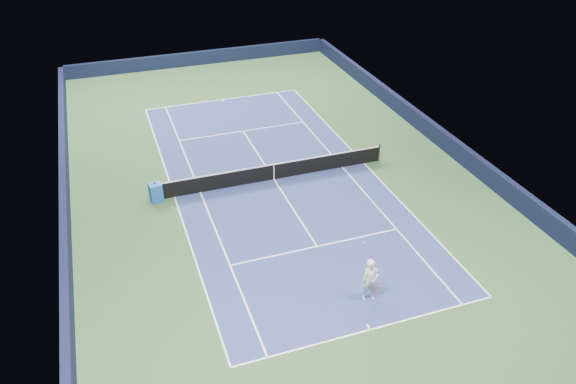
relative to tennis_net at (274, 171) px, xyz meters
name	(u,v)px	position (x,y,z in m)	size (l,w,h in m)	color
ground	(274,179)	(0.00, 0.00, -0.50)	(40.00, 40.00, 0.00)	#2A4A28
wall_far	(200,58)	(0.00, 19.82, 0.05)	(22.00, 0.35, 1.10)	black
wall_right	(445,141)	(10.82, 0.00, 0.05)	(0.35, 40.00, 1.10)	black
wall_left	(65,207)	(-10.82, 0.00, 0.05)	(0.35, 40.00, 1.10)	#111233
court_surface	(274,179)	(0.00, 0.00, -0.50)	(10.97, 23.77, 0.01)	navy
baseline_far	(223,99)	(0.00, 11.88, -0.50)	(10.97, 0.08, 0.00)	white
baseline_near	(370,330)	(0.00, -11.88, -0.50)	(10.97, 0.08, 0.00)	white
sideline_doubles_right	(364,163)	(5.49, 0.00, -0.50)	(0.08, 23.77, 0.00)	white
sideline_doubles_left	(175,197)	(-5.49, 0.00, -0.50)	(0.08, 23.77, 0.00)	white
sideline_singles_right	(342,167)	(4.12, 0.00, -0.50)	(0.08, 23.77, 0.00)	white
sideline_singles_left	(200,192)	(-4.12, 0.00, -0.50)	(0.08, 23.77, 0.00)	white
service_line_far	(243,131)	(0.00, 6.40, -0.50)	(8.23, 0.08, 0.00)	white
service_line_near	(317,246)	(0.00, -6.40, -0.50)	(8.23, 0.08, 0.00)	white
center_service_line	(274,179)	(0.00, 0.00, -0.50)	(0.08, 12.80, 0.00)	white
center_mark_far	(223,100)	(0.00, 11.73, -0.50)	(0.08, 0.30, 0.00)	white
center_mark_near	(369,327)	(0.00, -11.73, -0.50)	(0.08, 0.30, 0.00)	white
tennis_net	(274,171)	(0.00, 0.00, 0.00)	(12.90, 0.10, 1.07)	black
sponsor_cube	(156,192)	(-6.40, -0.06, 0.00)	(0.70, 0.66, 1.02)	#1C50AB
tennis_player	(370,280)	(0.71, -10.30, 0.47)	(0.86, 1.30, 2.13)	silver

